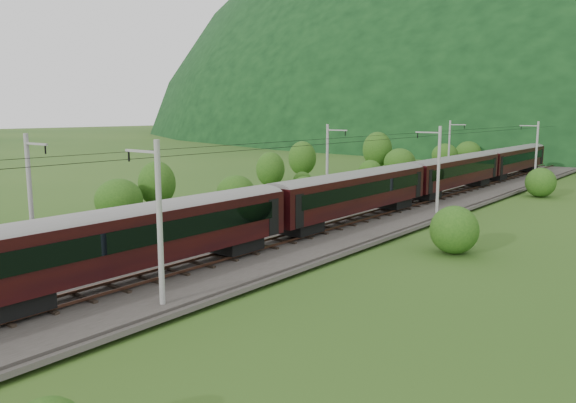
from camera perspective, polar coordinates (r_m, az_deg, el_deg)
The scene contains 14 objects.
ground at distance 33.46m, azimuth -19.35°, elevation -8.06°, with size 600.00×600.00×0.00m, color #254917.
railbed at distance 39.38m, azimuth -6.94°, elevation -4.81°, with size 14.00×220.00×0.30m, color #38332D.
track_left at distance 41.04m, azimuth -9.30°, elevation -3.98°, with size 2.40×220.00×0.27m.
track_right at distance 37.70m, azimuth -4.38°, elevation -5.06°, with size 2.40×220.00×0.27m.
catenary_left at distance 59.32m, azimuth 4.07°, elevation 4.17°, with size 2.54×192.28×8.00m.
catenary_right at distance 53.37m, azimuth 14.97°, elevation 3.34°, with size 2.54×192.28×8.00m.
overhead_wires at distance 38.32m, azimuth -7.14°, elevation 5.33°, with size 4.83×198.00×0.03m.
mountain_ridge at distance 349.44m, azimuth 13.75°, elevation 7.27°, with size 336.00×280.00×132.00m, color black.
train at distance 47.45m, azimuth 6.48°, elevation 1.56°, with size 2.85×157.64×4.95m.
hazard_post_near at distance 61.63m, azimuth 11.62°, elevation 1.03°, with size 0.18×0.18×1.64m, color red.
hazard_post_far at distance 50.48m, azimuth 5.85°, elevation -0.61°, with size 0.17×0.17×1.61m, color red.
signal at distance 68.16m, azimuth 11.17°, elevation 2.13°, with size 0.23×0.23×2.05m.
vegetation_left at distance 57.04m, azimuth -8.56°, elevation 1.80°, with size 13.33×150.99×6.72m.
vegetation_right at distance 40.05m, azimuth 15.57°, elevation -3.04°, with size 6.46×93.70×3.00m.
Camera 1 is at (27.37, -16.70, 9.58)m, focal length 35.00 mm.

